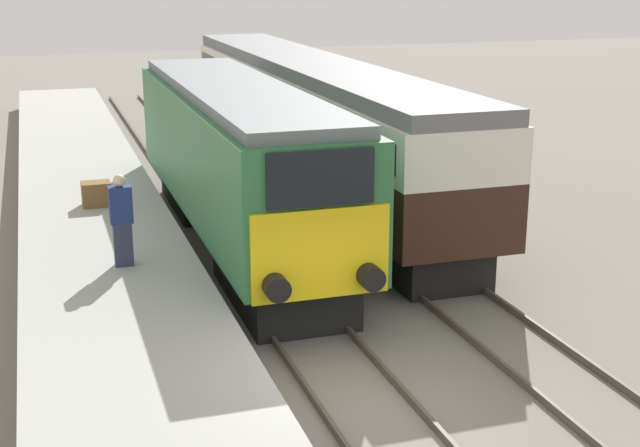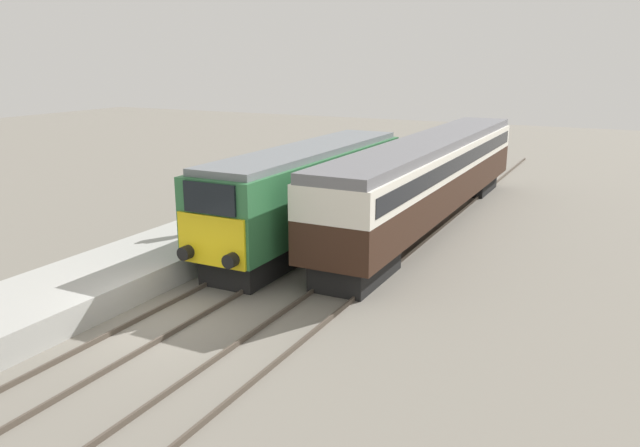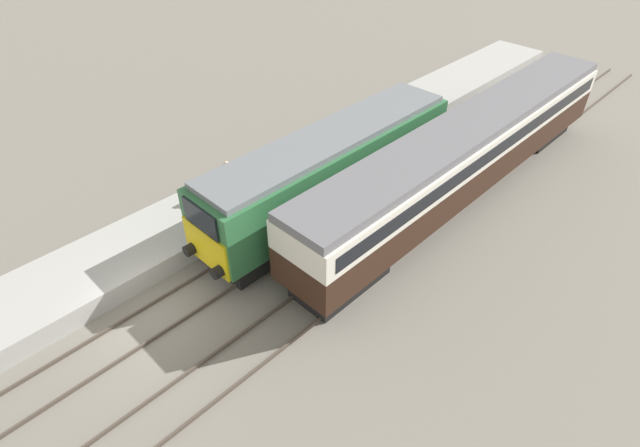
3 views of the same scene
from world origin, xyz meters
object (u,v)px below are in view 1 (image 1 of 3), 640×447
person_on_platform (122,220)px  luggage_crate (96,194)px  passenger_carriage (310,110)px  locomotive (237,159)px

person_on_platform → luggage_crate: bearing=91.9°
luggage_crate → passenger_carriage: bearing=27.2°
locomotive → luggage_crate: locomotive is taller
locomotive → luggage_crate: size_ratio=18.91×
passenger_carriage → luggage_crate: bearing=-152.8°
locomotive → passenger_carriage: size_ratio=0.64×
person_on_platform → luggage_crate: 4.88m
person_on_platform → locomotive: bearing=45.8°
luggage_crate → person_on_platform: bearing=-88.1°
person_on_platform → luggage_crate: size_ratio=2.64×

